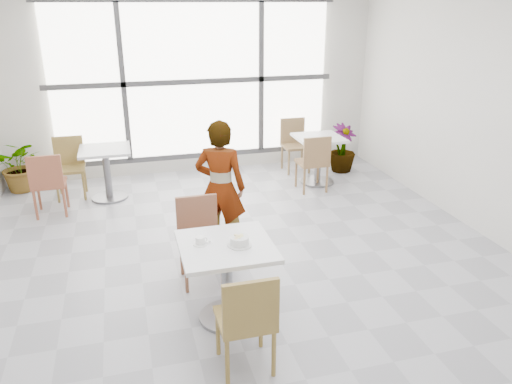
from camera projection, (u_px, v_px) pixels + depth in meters
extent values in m
plane|color=#9E9EA5|center=(249.00, 269.00, 5.38)|extent=(7.00, 7.00, 0.00)
plane|color=silver|center=(194.00, 81.00, 7.99)|extent=(6.00, 0.00, 6.00)
plane|color=silver|center=(504.00, 382.00, 1.69)|extent=(6.00, 0.00, 6.00)
plane|color=silver|center=(507.00, 116.00, 5.58)|extent=(0.00, 7.00, 7.00)
cube|color=white|center=(194.00, 81.00, 7.94)|extent=(4.40, 0.04, 2.40)
cube|color=#3F3F42|center=(195.00, 82.00, 7.91)|extent=(4.60, 0.05, 0.08)
cube|color=#3F3F42|center=(123.00, 85.00, 7.64)|extent=(0.08, 0.05, 2.40)
cube|color=#3F3F42|center=(261.00, 79.00, 8.18)|extent=(0.08, 0.05, 2.40)
cube|color=#3F3F42|center=(198.00, 155.00, 8.35)|extent=(4.60, 0.05, 0.08)
cube|color=white|center=(226.00, 246.00, 4.29)|extent=(0.80, 0.80, 0.04)
cylinder|color=slate|center=(227.00, 284.00, 4.43)|extent=(0.10, 0.10, 0.71)
cylinder|color=slate|center=(228.00, 316.00, 4.55)|extent=(0.52, 0.52, 0.03)
cube|color=olive|center=(245.00, 319.00, 3.82)|extent=(0.42, 0.42, 0.04)
cube|color=olive|center=(251.00, 307.00, 3.56)|extent=(0.42, 0.04, 0.42)
cylinder|color=olive|center=(261.00, 326.00, 4.10)|extent=(0.04, 0.04, 0.41)
cylinder|color=olive|center=(274.00, 354.00, 3.78)|extent=(0.04, 0.04, 0.41)
cylinder|color=olive|center=(218.00, 333.00, 4.01)|extent=(0.04, 0.04, 0.41)
cylinder|color=olive|center=(227.00, 362.00, 3.69)|extent=(0.04, 0.04, 0.41)
cube|color=brown|center=(201.00, 243.00, 5.00)|extent=(0.42, 0.42, 0.04)
cube|color=brown|center=(197.00, 215.00, 5.09)|extent=(0.42, 0.04, 0.42)
cylinder|color=brown|center=(186.00, 274.00, 4.88)|extent=(0.04, 0.04, 0.41)
cylinder|color=brown|center=(182.00, 257.00, 5.20)|extent=(0.04, 0.04, 0.41)
cylinder|color=brown|center=(222.00, 269.00, 4.97)|extent=(0.04, 0.04, 0.41)
cylinder|color=brown|center=(216.00, 253.00, 5.29)|extent=(0.04, 0.04, 0.41)
cylinder|color=silver|center=(240.00, 245.00, 4.26)|extent=(0.21, 0.21, 0.01)
cylinder|color=silver|center=(240.00, 240.00, 4.25)|extent=(0.16, 0.16, 0.07)
torus|color=silver|center=(240.00, 237.00, 4.24)|extent=(0.16, 0.16, 0.01)
cylinder|color=#C4BC8C|center=(240.00, 241.00, 4.25)|extent=(0.14, 0.14, 0.05)
cylinder|color=#F2EA9C|center=(239.00, 238.00, 4.22)|extent=(0.03, 0.03, 0.02)
cylinder|color=beige|center=(242.00, 236.00, 4.25)|extent=(0.03, 0.03, 0.01)
cylinder|color=beige|center=(235.00, 237.00, 4.24)|extent=(0.03, 0.03, 0.02)
cylinder|color=beige|center=(239.00, 237.00, 4.23)|extent=(0.03, 0.03, 0.02)
cylinder|color=beige|center=(237.00, 236.00, 4.24)|extent=(0.03, 0.03, 0.02)
cylinder|color=#F7E59F|center=(237.00, 235.00, 4.26)|extent=(0.03, 0.03, 0.02)
cylinder|color=beige|center=(239.00, 236.00, 4.25)|extent=(0.03, 0.03, 0.01)
cylinder|color=beige|center=(241.00, 237.00, 4.24)|extent=(0.03, 0.03, 0.02)
cylinder|color=beige|center=(236.00, 235.00, 4.26)|extent=(0.03, 0.03, 0.01)
cylinder|color=beige|center=(236.00, 239.00, 4.20)|extent=(0.03, 0.03, 0.02)
cylinder|color=#ECE498|center=(241.00, 235.00, 4.27)|extent=(0.03, 0.03, 0.01)
cylinder|color=white|center=(200.00, 244.00, 4.29)|extent=(0.13, 0.13, 0.01)
cylinder|color=white|center=(200.00, 240.00, 4.27)|extent=(0.08, 0.08, 0.06)
torus|color=white|center=(205.00, 239.00, 4.28)|extent=(0.05, 0.01, 0.05)
cylinder|color=black|center=(200.00, 238.00, 4.26)|extent=(0.07, 0.07, 0.00)
cube|color=silver|center=(206.00, 243.00, 4.28)|extent=(0.09, 0.05, 0.00)
sphere|color=silver|center=(210.00, 242.00, 4.30)|extent=(0.02, 0.02, 0.02)
imported|color=black|center=(220.00, 188.00, 5.51)|extent=(0.66, 0.56, 1.54)
cube|color=silver|center=(105.00, 150.00, 7.04)|extent=(0.70, 0.70, 0.04)
cylinder|color=slate|center=(107.00, 175.00, 7.18)|extent=(0.10, 0.10, 0.71)
cylinder|color=slate|center=(110.00, 197.00, 7.30)|extent=(0.52, 0.52, 0.03)
cube|color=silver|center=(319.00, 138.00, 7.66)|extent=(0.70, 0.70, 0.04)
cylinder|color=slate|center=(318.00, 161.00, 7.80)|extent=(0.10, 0.10, 0.71)
cylinder|color=slate|center=(317.00, 182.00, 7.92)|extent=(0.52, 0.52, 0.03)
cube|color=#954F37|center=(49.00, 184.00, 6.63)|extent=(0.42, 0.42, 0.04)
cube|color=#954F37|center=(45.00, 172.00, 6.37)|extent=(0.42, 0.04, 0.42)
cylinder|color=#954F37|center=(67.00, 193.00, 6.92)|extent=(0.04, 0.04, 0.41)
cylinder|color=#954F37|center=(65.00, 203.00, 6.59)|extent=(0.04, 0.04, 0.41)
cylinder|color=#954F37|center=(39.00, 196.00, 6.83)|extent=(0.04, 0.04, 0.41)
cylinder|color=#954F37|center=(36.00, 206.00, 6.50)|extent=(0.04, 0.04, 0.41)
cube|color=olive|center=(70.00, 169.00, 7.19)|extent=(0.42, 0.42, 0.04)
cube|color=olive|center=(69.00, 150.00, 7.28)|extent=(0.42, 0.04, 0.42)
cylinder|color=olive|center=(57.00, 189.00, 7.07)|extent=(0.04, 0.04, 0.41)
cylinder|color=olive|center=(60.00, 181.00, 7.39)|extent=(0.04, 0.04, 0.41)
cylinder|color=olive|center=(84.00, 187.00, 7.16)|extent=(0.04, 0.04, 0.41)
cylinder|color=olive|center=(85.00, 179.00, 7.48)|extent=(0.04, 0.04, 0.41)
cube|color=olive|center=(312.00, 163.00, 7.48)|extent=(0.42, 0.42, 0.04)
cube|color=olive|center=(317.00, 151.00, 7.22)|extent=(0.42, 0.04, 0.42)
cylinder|color=olive|center=(318.00, 172.00, 7.77)|extent=(0.04, 0.04, 0.41)
cylinder|color=olive|center=(327.00, 180.00, 7.44)|extent=(0.04, 0.04, 0.41)
cylinder|color=olive|center=(296.00, 174.00, 7.68)|extent=(0.04, 0.04, 0.41)
cylinder|color=olive|center=(304.00, 182.00, 7.35)|extent=(0.04, 0.04, 0.41)
cube|color=olive|center=(296.00, 146.00, 8.31)|extent=(0.42, 0.42, 0.04)
cube|color=olive|center=(292.00, 130.00, 8.40)|extent=(0.42, 0.04, 0.42)
cylinder|color=olive|center=(289.00, 163.00, 8.18)|extent=(0.04, 0.04, 0.41)
cylinder|color=olive|center=(282.00, 157.00, 8.51)|extent=(0.04, 0.04, 0.41)
cylinder|color=olive|center=(309.00, 162.00, 8.27)|extent=(0.04, 0.04, 0.41)
cylinder|color=olive|center=(302.00, 155.00, 8.60)|extent=(0.04, 0.04, 0.41)
imported|color=#3D7334|center=(21.00, 165.00, 7.46)|extent=(0.82, 0.75, 0.80)
imported|color=#527E47|center=(342.00, 148.00, 8.32)|extent=(0.55, 0.55, 0.80)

